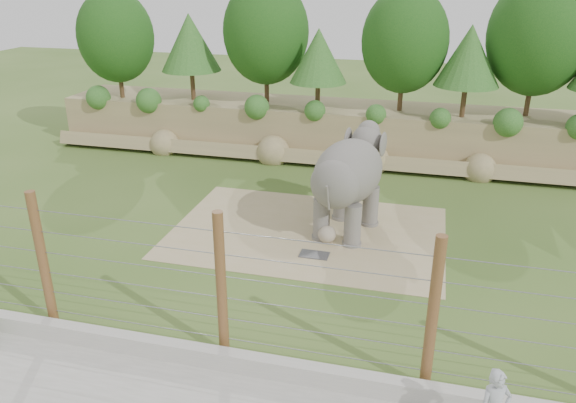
# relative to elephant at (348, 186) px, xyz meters

# --- Properties ---
(ground) EXTENTS (90.00, 90.00, 0.00)m
(ground) POSITION_rel_elephant_xyz_m (-1.87, -3.44, -1.84)
(ground) COLOR #3C5D20
(ground) RESTS_ON ground
(back_embankment) EXTENTS (30.00, 5.52, 8.77)m
(back_embankment) POSITION_rel_elephant_xyz_m (-1.28, 9.24, 2.13)
(back_embankment) COLOR #897B56
(back_embankment) RESTS_ON ground
(dirt_patch) EXTENTS (10.00, 7.00, 0.02)m
(dirt_patch) POSITION_rel_elephant_xyz_m (-1.37, -0.44, -1.83)
(dirt_patch) COLOR tan
(dirt_patch) RESTS_ON ground
(drain_grate) EXTENTS (1.00, 0.60, 0.03)m
(drain_grate) POSITION_rel_elephant_xyz_m (-0.75, -2.17, -1.80)
(drain_grate) COLOR #262628
(drain_grate) RESTS_ON dirt_patch
(elephant) EXTENTS (2.85, 4.84, 3.67)m
(elephant) POSITION_rel_elephant_xyz_m (0.00, 0.00, 0.00)
(elephant) COLOR slate
(elephant) RESTS_ON ground
(stone_ball) EXTENTS (0.64, 0.64, 0.64)m
(stone_ball) POSITION_rel_elephant_xyz_m (-0.52, -1.12, -1.49)
(stone_ball) COLOR gray
(stone_ball) RESTS_ON dirt_patch
(retaining_wall) EXTENTS (26.00, 0.35, 0.50)m
(retaining_wall) POSITION_rel_elephant_xyz_m (-1.87, -8.44, -1.59)
(retaining_wall) COLOR #9E9C92
(retaining_wall) RESTS_ON ground
(barrier_fence) EXTENTS (20.26, 0.26, 4.00)m
(barrier_fence) POSITION_rel_elephant_xyz_m (-1.87, -7.94, 0.16)
(barrier_fence) COLOR brown
(barrier_fence) RESTS_ON ground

